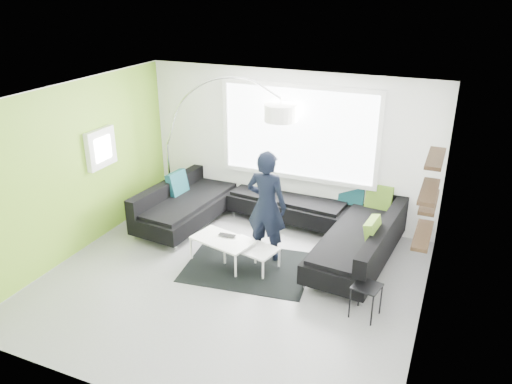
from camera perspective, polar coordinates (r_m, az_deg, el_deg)
ground at (r=7.71m, az=-2.97°, el=-10.16°), size 5.50×5.50×0.00m
room_shell at (r=7.05m, az=-2.27°, el=3.02°), size 5.54×5.04×2.82m
sectional_sofa at (r=8.73m, az=1.57°, el=-2.89°), size 4.45×2.99×0.91m
rug at (r=8.04m, az=-0.92°, el=-8.56°), size 2.12×1.66×0.01m
coffee_table at (r=8.05m, az=-2.18°, el=-6.92°), size 1.39×1.00×0.41m
arc_lamp at (r=9.64m, az=-10.12°, el=5.36°), size 2.55×0.91×2.70m
side_table at (r=7.04m, az=12.41°, el=-12.04°), size 0.41×0.41×0.48m
person at (r=7.92m, az=1.22°, el=-1.59°), size 0.69×0.47×1.84m
laptop at (r=8.06m, az=-3.44°, el=-5.11°), size 0.30×0.21×0.02m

